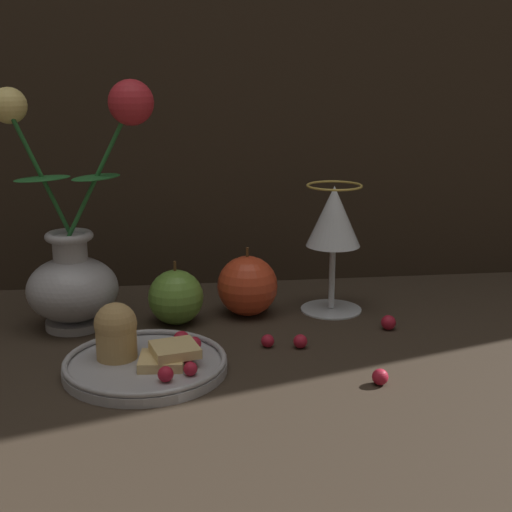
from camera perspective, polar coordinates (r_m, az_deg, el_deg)
ground_plane at (r=0.83m, az=-2.82°, el=-7.06°), size 2.40×2.40×0.00m
vase at (r=0.88m, az=-14.26°, el=0.01°), size 0.19×0.11×0.30m
plate_with_pastries at (r=0.77m, az=-9.18°, el=-7.87°), size 0.17×0.17×0.07m
wine_glass at (r=0.92m, az=6.22°, el=2.68°), size 0.08×0.08×0.17m
apple_beside_vase at (r=0.91m, az=-0.69°, el=-2.41°), size 0.08×0.08×0.09m
apple_near_glass at (r=0.89m, az=-6.43°, el=-3.30°), size 0.07×0.07×0.08m
berry_near_plate at (r=0.74m, az=9.91°, el=-9.51°), size 0.02×0.02×0.02m
berry_front_center at (r=0.89m, az=10.55°, el=-5.25°), size 0.02×0.02×0.02m
berry_by_glass_stem at (r=0.82m, az=0.94°, el=-6.80°), size 0.02×0.02×0.02m
berry_under_candlestick at (r=0.82m, az=3.57°, el=-6.83°), size 0.02×0.02×0.02m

